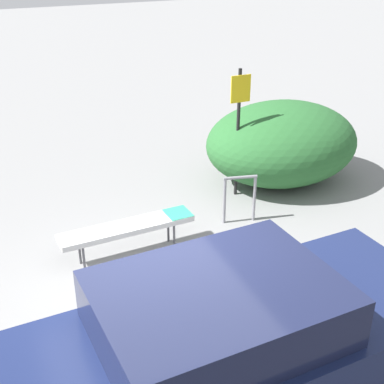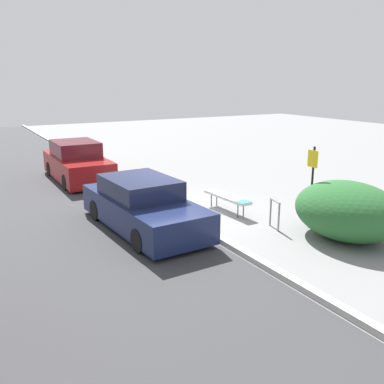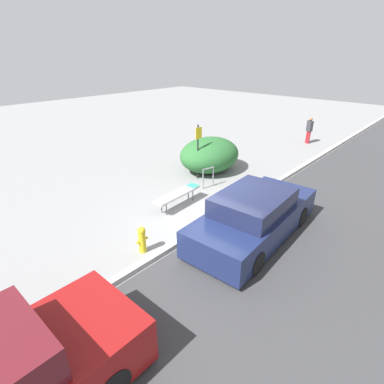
{
  "view_description": "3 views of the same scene",
  "coord_description": "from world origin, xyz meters",
  "px_view_note": "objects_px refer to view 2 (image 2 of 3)",
  "views": [
    {
      "loc": [
        -1.54,
        -4.91,
        4.38
      ],
      "look_at": [
        1.2,
        1.44,
        0.94
      ],
      "focal_mm": 50.0,
      "sensor_mm": 36.0,
      "label": 1
    },
    {
      "loc": [
        10.98,
        -5.71,
        4.05
      ],
      "look_at": [
        0.44,
        0.24,
        0.86
      ],
      "focal_mm": 40.0,
      "sensor_mm": 36.0,
      "label": 2
    },
    {
      "loc": [
        -6.32,
        -5.0,
        4.9
      ],
      "look_at": [
        -0.22,
        0.52,
        1.06
      ],
      "focal_mm": 28.0,
      "sensor_mm": 36.0,
      "label": 3
    }
  ],
  "objects_px": {
    "sign_post": "(312,180)",
    "parked_car_far": "(77,163)",
    "parked_car_near": "(143,206)",
    "fire_hydrant": "(160,186)",
    "bike_rack": "(275,211)",
    "bench": "(227,197)"
  },
  "relations": [
    {
      "from": "bench",
      "to": "sign_post",
      "type": "relative_size",
      "value": 0.87
    },
    {
      "from": "sign_post",
      "to": "fire_hydrant",
      "type": "distance_m",
      "value": 5.51
    },
    {
      "from": "bike_rack",
      "to": "parked_car_far",
      "type": "distance_m",
      "value": 9.26
    },
    {
      "from": "bike_rack",
      "to": "parked_car_far",
      "type": "bearing_deg",
      "value": -159.87
    },
    {
      "from": "bench",
      "to": "parked_car_far",
      "type": "relative_size",
      "value": 0.44
    },
    {
      "from": "bike_rack",
      "to": "fire_hydrant",
      "type": "relative_size",
      "value": 1.08
    },
    {
      "from": "bike_rack",
      "to": "parked_car_far",
      "type": "height_order",
      "value": "parked_car_far"
    },
    {
      "from": "sign_post",
      "to": "fire_hydrant",
      "type": "height_order",
      "value": "sign_post"
    },
    {
      "from": "sign_post",
      "to": "parked_car_near",
      "type": "height_order",
      "value": "sign_post"
    },
    {
      "from": "bike_rack",
      "to": "sign_post",
      "type": "relative_size",
      "value": 0.36
    },
    {
      "from": "sign_post",
      "to": "parked_car_near",
      "type": "relative_size",
      "value": 0.48
    },
    {
      "from": "bench",
      "to": "sign_post",
      "type": "xyz_separation_m",
      "value": [
        2.39,
        1.17,
        0.92
      ]
    },
    {
      "from": "bike_rack",
      "to": "fire_hydrant",
      "type": "height_order",
      "value": "bike_rack"
    },
    {
      "from": "fire_hydrant",
      "to": "parked_car_near",
      "type": "height_order",
      "value": "parked_car_near"
    },
    {
      "from": "bench",
      "to": "parked_car_far",
      "type": "xyz_separation_m",
      "value": [
        -6.73,
        -2.92,
        0.24
      ]
    },
    {
      "from": "fire_hydrant",
      "to": "parked_car_far",
      "type": "distance_m",
      "value": 4.58
    },
    {
      "from": "fire_hydrant",
      "to": "parked_car_far",
      "type": "xyz_separation_m",
      "value": [
        -4.21,
        -1.79,
        0.3
      ]
    },
    {
      "from": "sign_post",
      "to": "parked_car_near",
      "type": "bearing_deg",
      "value": -118.63
    },
    {
      "from": "bench",
      "to": "fire_hydrant",
      "type": "relative_size",
      "value": 2.62
    },
    {
      "from": "sign_post",
      "to": "fire_hydrant",
      "type": "xyz_separation_m",
      "value": [
        -4.91,
        -2.3,
        -0.98
      ]
    },
    {
      "from": "bench",
      "to": "fire_hydrant",
      "type": "height_order",
      "value": "fire_hydrant"
    },
    {
      "from": "sign_post",
      "to": "parked_car_far",
      "type": "xyz_separation_m",
      "value": [
        -9.11,
        -4.09,
        -0.68
      ]
    }
  ]
}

